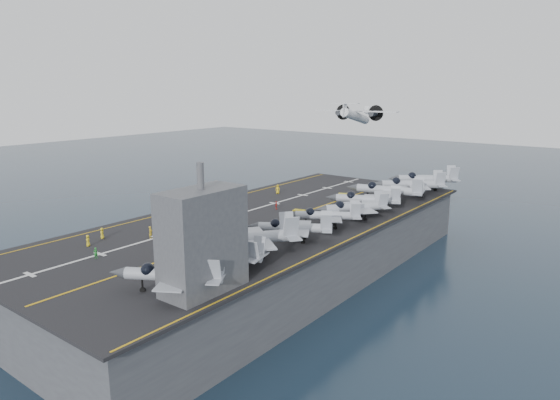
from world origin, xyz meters
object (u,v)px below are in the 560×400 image
Objects in this scene: island_superstructure at (202,228)px; transport_plane at (355,116)px; tow_cart_a at (175,249)px; fighter_jet_0 at (173,274)px.

island_superstructure is 0.61× the size of transport_plane.
tow_cart_a is (-12.94, 6.77, -6.84)m from island_superstructure.
transport_plane is at bearing 99.95° from tow_cart_a.
fighter_jet_0 is at bearing -41.23° from tow_cart_a.
tow_cart_a is at bearing 152.38° from island_superstructure.
fighter_jet_0 is 7.04× the size of tow_cart_a.
fighter_jet_0 is (-2.04, -2.78, -5.14)m from island_superstructure.
island_superstructure is 16.13m from tow_cart_a.
fighter_jet_0 reaches higher than tow_cart_a.
transport_plane reaches higher than fighter_jet_0.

